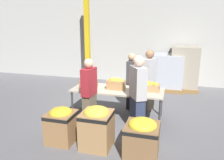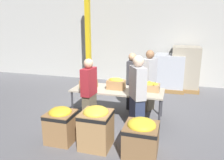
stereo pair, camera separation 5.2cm
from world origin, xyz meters
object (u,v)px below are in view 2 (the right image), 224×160
at_px(banana_box_2, 151,87).
at_px(volunteer_2, 132,81).
at_px(volunteer_0, 149,81).
at_px(pallet_stack_0, 169,72).
at_px(volunteer_1, 89,93).
at_px(sorting_table, 118,91).
at_px(volunteer_3, 137,96).
at_px(banana_box_1, 116,83).
at_px(donation_bin_1, 96,126).
at_px(donation_bin_2, 141,136).
at_px(banana_box_0, 89,83).
at_px(pallet_stack_1, 185,69).
at_px(donation_bin_0, 61,124).
at_px(support_pillar, 88,34).

distance_m(banana_box_2, volunteer_2, 0.88).
relative_size(volunteer_0, pallet_stack_0, 1.31).
bearing_deg(volunteer_1, volunteer_0, -36.59).
height_order(volunteer_0, volunteer_2, volunteer_0).
distance_m(sorting_table, volunteer_2, 0.78).
bearing_deg(volunteer_3, volunteer_0, -33.32).
bearing_deg(sorting_table, banana_box_1, 158.26).
xyz_separation_m(sorting_table, donation_bin_1, (-0.04, -1.47, -0.26)).
distance_m(volunteer_0, donation_bin_2, 2.26).
relative_size(banana_box_0, volunteer_3, 0.24).
bearing_deg(volunteer_2, pallet_stack_1, 149.75).
bearing_deg(pallet_stack_1, volunteer_2, -122.70).
xyz_separation_m(sorting_table, volunteer_0, (0.69, 0.73, 0.13)).
bearing_deg(donation_bin_0, pallet_stack_0, 66.02).
relative_size(banana_box_1, volunteer_1, 0.27).
relative_size(banana_box_0, donation_bin_1, 0.49).
distance_m(volunteer_2, pallet_stack_0, 2.41).
relative_size(banana_box_1, donation_bin_2, 0.63).
xyz_separation_m(sorting_table, volunteer_2, (0.22, 0.74, 0.08)).
bearing_deg(banana_box_1, support_pillar, 125.37).
distance_m(banana_box_0, volunteer_2, 1.28).
xyz_separation_m(pallet_stack_0, pallet_stack_1, (0.55, 0.12, 0.14)).
bearing_deg(donation_bin_1, pallet_stack_1, 68.89).
bearing_deg(banana_box_0, volunteer_3, -23.87).
height_order(donation_bin_2, pallet_stack_1, pallet_stack_1).
height_order(banana_box_2, donation_bin_1, banana_box_2).
relative_size(sorting_table, banana_box_1, 5.20).
relative_size(volunteer_3, pallet_stack_0, 1.35).
distance_m(volunteer_3, donation_bin_2, 0.94).
height_order(volunteer_0, pallet_stack_0, volunteer_0).
relative_size(volunteer_2, pallet_stack_0, 1.24).
relative_size(donation_bin_0, support_pillar, 0.18).
relative_size(sorting_table, volunteer_3, 1.32).
relative_size(donation_bin_2, pallet_stack_1, 0.44).
bearing_deg(banana_box_2, donation_bin_0, -135.96).
distance_m(banana_box_1, donation_bin_1, 1.56).
distance_m(sorting_table, volunteer_0, 1.02).
bearing_deg(donation_bin_1, pallet_stack_0, 74.76).
xyz_separation_m(banana_box_1, volunteer_2, (0.26, 0.72, -0.12)).
xyz_separation_m(donation_bin_1, support_pillar, (-1.73, 3.92, 1.56)).
relative_size(banana_box_1, banana_box_2, 1.06).
height_order(donation_bin_2, pallet_stack_0, pallet_stack_0).
xyz_separation_m(banana_box_1, banana_box_2, (0.86, 0.08, -0.04)).
height_order(sorting_table, volunteer_2, volunteer_2).
bearing_deg(donation_bin_1, volunteer_3, 49.61).
bearing_deg(support_pillar, volunteer_1, -67.80).
bearing_deg(volunteer_1, volunteer_3, -88.61).
bearing_deg(donation_bin_2, volunteer_0, 93.83).
distance_m(volunteer_1, donation_bin_0, 0.99).
bearing_deg(sorting_table, banana_box_0, -172.93).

